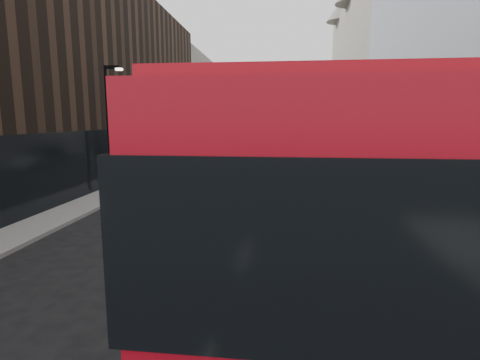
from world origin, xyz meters
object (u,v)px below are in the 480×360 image
(street_lamp, at_px, (109,120))
(grey_bus, at_px, (291,137))
(car_c, at_px, (310,157))
(car_b, at_px, (273,166))
(red_bus, at_px, (302,206))
(car_a, at_px, (272,195))

(street_lamp, distance_m, grey_bus, 30.90)
(grey_bus, distance_m, car_c, 14.21)
(grey_bus, distance_m, car_b, 20.88)
(grey_bus, height_order, car_c, grey_bus)
(red_bus, height_order, grey_bus, red_bus)
(red_bus, distance_m, grey_bus, 41.97)
(car_a, bearing_deg, grey_bus, 81.09)
(street_lamp, height_order, car_c, street_lamp)
(street_lamp, relative_size, car_a, 1.87)
(car_a, bearing_deg, car_c, 74.11)
(street_lamp, relative_size, red_bus, 0.63)
(grey_bus, bearing_deg, street_lamp, -110.71)
(grey_bus, bearing_deg, car_a, -92.82)
(street_lamp, relative_size, grey_bus, 0.62)
(car_b, bearing_deg, red_bus, -83.62)
(car_a, relative_size, car_b, 0.96)
(street_lamp, xyz_separation_m, car_c, (12.50, 14.65, -3.40))
(grey_bus, bearing_deg, red_bus, -91.03)
(red_bus, distance_m, car_b, 21.31)
(red_bus, height_order, car_c, red_bus)
(car_a, height_order, car_b, car_b)
(street_lamp, bearing_deg, car_c, 49.53)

